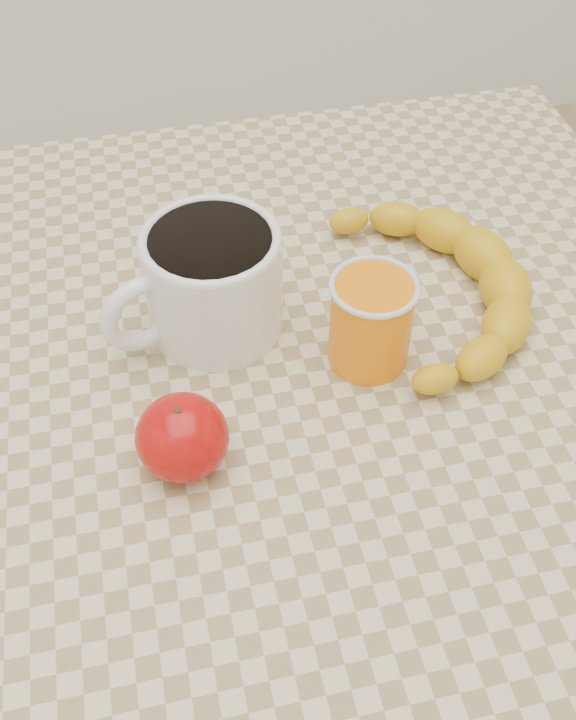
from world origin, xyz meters
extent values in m
plane|color=tan|center=(0.00, 0.00, 0.00)|extent=(3.00, 3.00, 0.00)
cube|color=beige|center=(0.00, 0.00, 0.73)|extent=(0.80, 0.80, 0.04)
cube|color=#926A4A|center=(0.00, 0.00, 0.68)|extent=(0.74, 0.74, 0.06)
cylinder|color=#926A4A|center=(0.35, 0.35, 0.35)|extent=(0.05, 0.05, 0.71)
cylinder|color=white|center=(-0.05, 0.07, 0.80)|extent=(0.15, 0.15, 0.10)
cylinder|color=black|center=(-0.05, 0.07, 0.84)|extent=(0.10, 0.10, 0.01)
torus|color=white|center=(-0.05, 0.07, 0.85)|extent=(0.12, 0.12, 0.01)
torus|color=white|center=(-0.11, 0.05, 0.80)|extent=(0.07, 0.04, 0.07)
cylinder|color=orange|center=(0.07, 0.01, 0.79)|extent=(0.07, 0.07, 0.08)
torus|color=silver|center=(0.07, 0.01, 0.83)|extent=(0.07, 0.07, 0.01)
ellipsoid|color=#9D0509|center=(-0.09, -0.07, 0.78)|extent=(0.09, 0.09, 0.06)
cylinder|color=#382311|center=(-0.09, -0.07, 0.81)|extent=(0.01, 0.01, 0.01)
camera|label=1|loc=(-0.09, -0.43, 1.26)|focal=40.00mm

